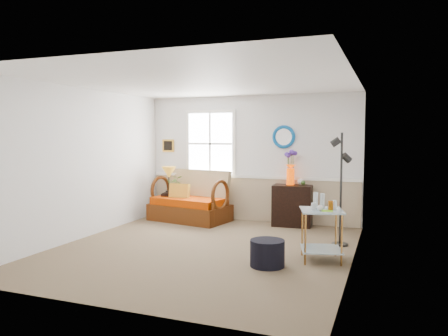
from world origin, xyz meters
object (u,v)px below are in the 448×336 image
(side_table, at_px, (321,235))
(ottoman, at_px, (267,253))
(cabinet, at_px, (292,205))
(floor_lamp, at_px, (341,189))
(loveseat, at_px, (190,196))
(lamp_stand, at_px, (170,206))

(side_table, bearing_deg, ottoman, -140.23)
(cabinet, relative_size, floor_lamp, 0.44)
(loveseat, height_order, lamp_stand, loveseat)
(floor_lamp, relative_size, ottoman, 3.87)
(lamp_stand, bearing_deg, side_table, -30.20)
(loveseat, distance_m, side_table, 3.59)
(lamp_stand, xyz_separation_m, floor_lamp, (3.65, -1.04, 0.64))
(lamp_stand, height_order, cabinet, cabinet)
(side_table, distance_m, floor_lamp, 1.14)
(ottoman, bearing_deg, lamp_stand, 137.96)
(side_table, height_order, ottoman, side_table)
(lamp_stand, bearing_deg, ottoman, -42.04)
(lamp_stand, xyz_separation_m, side_table, (3.49, -2.03, 0.09))
(floor_lamp, distance_m, ottoman, 1.87)
(cabinet, distance_m, ottoman, 2.79)
(floor_lamp, bearing_deg, loveseat, 151.97)
(lamp_stand, distance_m, ottoman, 3.83)
(cabinet, distance_m, side_table, 2.40)
(cabinet, distance_m, floor_lamp, 1.70)
(lamp_stand, relative_size, ottoman, 1.17)
(loveseat, xyz_separation_m, cabinet, (2.11, 0.26, -0.12))
(side_table, relative_size, ottoman, 1.56)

